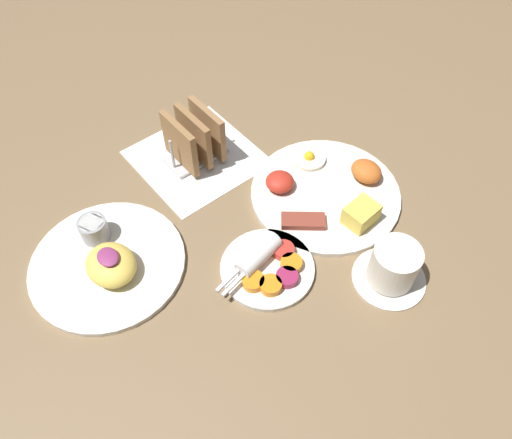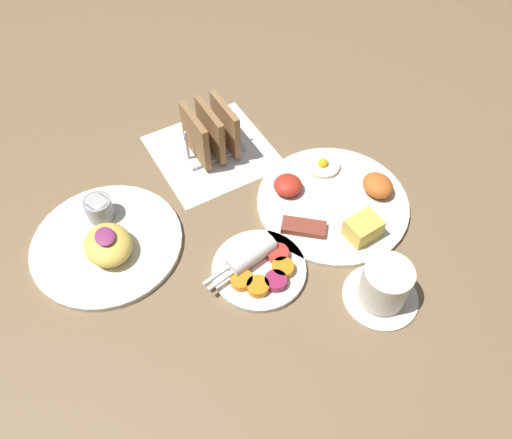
% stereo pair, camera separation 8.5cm
% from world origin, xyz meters
% --- Properties ---
extents(ground_plane, '(3.00, 3.00, 0.00)m').
position_xyz_m(ground_plane, '(0.00, 0.00, 0.00)').
color(ground_plane, brown).
extents(napkin_flat, '(0.22, 0.22, 0.00)m').
position_xyz_m(napkin_flat, '(-0.16, 0.05, 0.00)').
color(napkin_flat, white).
rests_on(napkin_flat, ground_plane).
extents(plate_breakfast, '(0.27, 0.27, 0.05)m').
position_xyz_m(plate_breakfast, '(0.07, 0.18, 0.01)').
color(plate_breakfast, silver).
rests_on(plate_breakfast, ground_plane).
extents(plate_condiments, '(0.16, 0.17, 0.04)m').
position_xyz_m(plate_condiments, '(0.12, -0.01, 0.01)').
color(plate_condiments, silver).
rests_on(plate_condiments, ground_plane).
extents(plate_foreground, '(0.26, 0.26, 0.06)m').
position_xyz_m(plate_foreground, '(-0.05, -0.21, 0.01)').
color(plate_foreground, silver).
rests_on(plate_foreground, ground_plane).
extents(toast_rack, '(0.10, 0.12, 0.10)m').
position_xyz_m(toast_rack, '(-0.16, 0.05, 0.05)').
color(toast_rack, '#B7B7BC').
rests_on(toast_rack, ground_plane).
extents(coffee_cup, '(0.12, 0.12, 0.08)m').
position_xyz_m(coffee_cup, '(0.26, 0.13, 0.04)').
color(coffee_cup, silver).
rests_on(coffee_cup, ground_plane).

